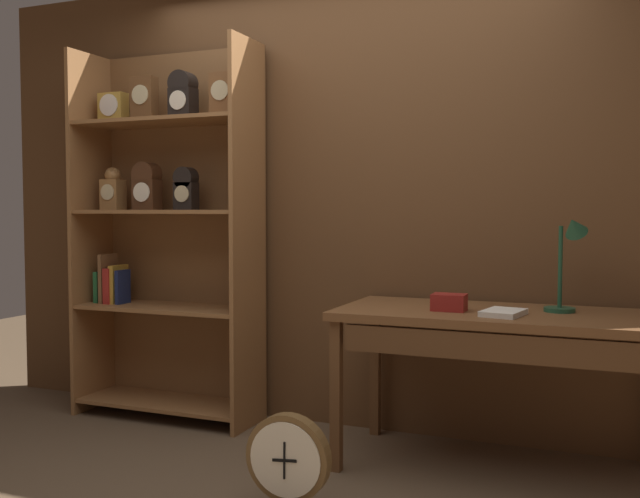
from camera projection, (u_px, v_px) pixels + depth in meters
back_wood_panel at (353, 198)px, 4.04m from camera, size 4.80×0.05×2.60m
bookshelf at (167, 225)px, 4.26m from camera, size 1.12×0.40×2.18m
workbench at (496, 329)px, 3.34m from camera, size 1.49×0.70×0.76m
desk_lamp at (568, 255)px, 3.29m from camera, size 0.20×0.20×0.47m
toolbox_small at (449, 302)px, 3.38m from camera, size 0.16×0.11×0.08m
open_repair_manual at (503, 313)px, 3.23m from camera, size 0.20×0.25×0.02m
round_clock_large at (288, 461)px, 2.93m from camera, size 0.36×0.11×0.40m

